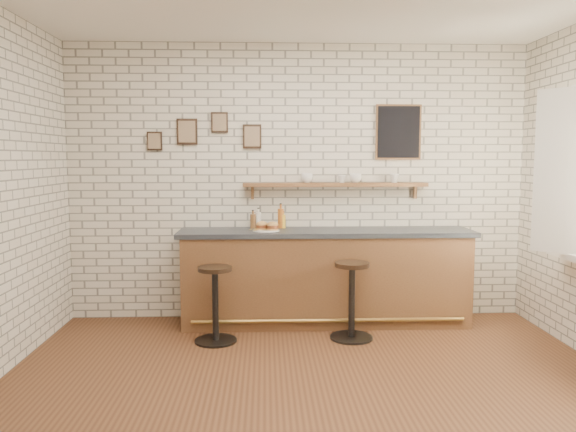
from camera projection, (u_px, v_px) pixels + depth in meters
name	position (u px, v px, depth m)	size (l,w,h in m)	color
ground	(313.00, 388.00, 4.34)	(5.00, 5.00, 0.00)	brown
bar_counter	(326.00, 277.00, 5.99)	(3.10, 0.65, 1.01)	brown
sandwich_plate	(266.00, 230.00, 5.85)	(0.28, 0.28, 0.01)	white
ciabatta_sandwich	(267.00, 226.00, 5.85)	(0.27, 0.19, 0.08)	tan
potato_chips	(264.00, 230.00, 5.85)	(0.27, 0.19, 0.00)	gold
bitters_bottle_brown	(253.00, 221.00, 6.07)	(0.06, 0.06, 0.20)	brown
bitters_bottle_white	(258.00, 220.00, 6.07)	(0.06, 0.06, 0.22)	white
bitters_bottle_amber	(281.00, 218.00, 6.08)	(0.07, 0.07, 0.27)	#AA581B
condiment_bottle_yellow	(283.00, 221.00, 6.08)	(0.06, 0.06, 0.18)	gold
bar_stool_left	(215.00, 302.00, 5.39)	(0.41, 0.41, 0.74)	black
bar_stool_right	(352.00, 298.00, 5.48)	(0.42, 0.42, 0.76)	black
wall_shelf	(335.00, 185.00, 6.09)	(2.00, 0.18, 0.18)	brown
shelf_cup_a	(307.00, 178.00, 6.07)	(0.13, 0.13, 0.10)	white
shelf_cup_b	(342.00, 179.00, 6.09)	(0.09, 0.09, 0.08)	white
shelf_cup_c	(356.00, 178.00, 6.09)	(0.13, 0.13, 0.10)	white
shelf_cup_d	(394.00, 178.00, 6.11)	(0.11, 0.11, 0.10)	white
back_wall_decor	(319.00, 132.00, 6.10)	(2.96, 0.02, 0.56)	black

